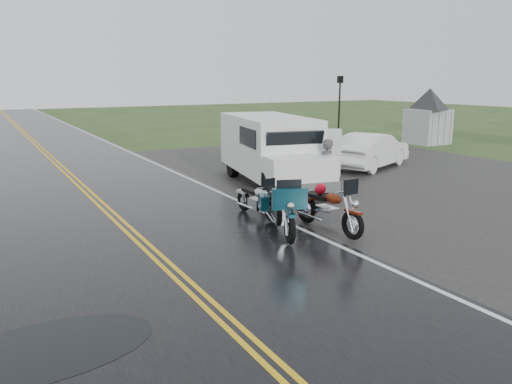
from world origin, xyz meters
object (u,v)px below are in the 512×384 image
Objects in this scene: motorcycle_teal at (290,215)px; motorcycle_silver at (271,203)px; lamp_post_far_right at (339,112)px; visitor_center at (429,102)px; person_at_van at (325,169)px; motorcycle_red at (353,213)px; van_white at (266,161)px; sedan_white at (371,151)px.

motorcycle_silver is at bearing 91.96° from motorcycle_teal.
lamp_post_far_right is at bearing 67.79° from motorcycle_teal.
lamp_post_far_right is (10.86, 10.76, 1.39)m from motorcycle_silver.
visitor_center is 8.65× the size of person_at_van.
motorcycle_red is 1.52m from motorcycle_teal.
person_at_van is (2.20, 3.93, 0.22)m from motorcycle_red.
van_white is at bearing -154.56° from visitor_center.
motorcycle_teal reaches higher than motorcycle_red.
visitor_center is 20.67m from motorcycle_teal.
visitor_center is at bearing 36.83° from van_white.
motorcycle_silver is at bearing -106.44° from van_white.
motorcycle_teal is (-1.45, 0.45, 0.04)m from motorcycle_red.
motorcycle_red is 0.53× the size of sedan_white.
lamp_post_far_right is (11.45, 12.53, 1.22)m from motorcycle_teal.
motorcycle_teal is at bearing 159.91° from motorcycle_red.
visitor_center is 2.54× the size of van_white.
motorcycle_silver is 9.47m from sedan_white.
visitor_center is at bearing -84.12° from sedan_white.
motorcycle_teal is 0.64× the size of lamp_post_far_right.
motorcycle_red is at bearing 2.99° from motorcycle_teal.
van_white is 3.41× the size of person_at_van.
van_white is 1.40× the size of sedan_white.
motorcycle_silver is 0.49× the size of lamp_post_far_right.
van_white reaches higher than motorcycle_red.
motorcycle_teal is 17.01m from lamp_post_far_right.
visitor_center reaches higher than person_at_van.
lamp_post_far_right is (7.80, 9.05, 1.03)m from person_at_van.
van_white is 12.76m from lamp_post_far_right.
lamp_post_far_right reaches higher than person_at_van.
visitor_center is at bearing 34.26° from motorcycle_red.
visitor_center is 6.39× the size of motorcycle_teal.
sedan_white reaches higher than motorcycle_silver.
lamp_post_far_right reaches higher than motorcycle_red.
lamp_post_far_right is at bearing 169.10° from visitor_center.
person_at_van is (1.80, -0.68, -0.31)m from van_white.
motorcycle_silver is at bearing 7.83° from person_at_van.
motorcycle_silver is at bearing 99.30° from sedan_white.
sedan_white reaches higher than motorcycle_teal.
visitor_center is at bearing -10.90° from lamp_post_far_right.
visitor_center is at bearing 27.68° from motorcycle_silver.
van_white reaches higher than sedan_white.
lamp_post_far_right reaches higher than motorcycle_teal.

